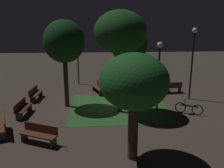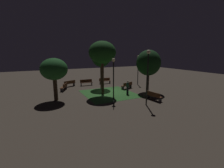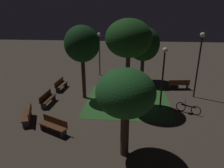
{
  "view_description": "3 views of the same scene",
  "coord_description": "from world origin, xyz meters",
  "views": [
    {
      "loc": [
        14.91,
        -0.59,
        5.27
      ],
      "look_at": [
        -0.18,
        0.47,
        1.39
      ],
      "focal_mm": 37.62,
      "sensor_mm": 36.0,
      "label": 1
    },
    {
      "loc": [
        8.17,
        16.9,
        4.76
      ],
      "look_at": [
        0.32,
        1.24,
        1.22
      ],
      "focal_mm": 24.66,
      "sensor_mm": 36.0,
      "label": 2
    },
    {
      "loc": [
        14.74,
        0.97,
        6.63
      ],
      "look_at": [
        -0.17,
        -0.36,
        1.12
      ],
      "focal_mm": 33.02,
      "sensor_mm": 36.0,
      "label": 3
    }
  ],
  "objects": [
    {
      "name": "ground_plane",
      "position": [
        0.0,
        0.0,
        0.0
      ],
      "size": [
        60.0,
        60.0,
        0.0
      ],
      "primitive_type": "plane",
      "color": "#473D33"
    },
    {
      "name": "grass_lawn",
      "position": [
        0.53,
        0.88,
        0.01
      ],
      "size": [
        5.78,
        6.19,
        0.01
      ],
      "primitive_type": "cube",
      "color": "#2D6028",
      "rests_on": "ground"
    },
    {
      "name": "bench_by_lamp",
      "position": [
        -1.52,
        -4.95,
        0.48
      ],
      "size": [
        1.83,
        0.61,
        0.88
      ],
      "color": "brown",
      "rests_on": "ground"
    },
    {
      "name": "bench_front_right",
      "position": [
        1.51,
        -4.95,
        0.48
      ],
      "size": [
        1.83,
        0.58,
        0.88
      ],
      "color": "#422314",
      "rests_on": "ground"
    },
    {
      "name": "bench_lawn_edge",
      "position": [
        -2.44,
        5.24,
        0.48
      ],
      "size": [
        0.68,
        1.84,
        0.88
      ],
      "color": "#512D19",
      "rests_on": "ground"
    },
    {
      "name": "bench_front_left",
      "position": [
        3.95,
        -5.23,
        0.48
      ],
      "size": [
        1.85,
        1.1,
        0.88
      ],
      "color": "#512D19",
      "rests_on": "ground"
    },
    {
      "name": "bench_back_row",
      "position": [
        5.01,
        -3.19,
        0.48
      ],
      "size": [
        1.21,
        1.83,
        0.88
      ],
      "color": "#512D19",
      "rests_on": "ground"
    },
    {
      "name": "bench_near_trees",
      "position": [
        -2.77,
        -0.37,
        0.48
      ],
      "size": [
        1.86,
        1.01,
        0.88
      ],
      "color": "#512D19",
      "rests_on": "ground"
    },
    {
      "name": "tree_back_left",
      "position": [
        1.32,
        0.84,
        4.79
      ],
      "size": [
        3.03,
        3.03,
        6.08
      ],
      "color": "#423021",
      "rests_on": "ground"
    },
    {
      "name": "tree_tall_center",
      "position": [
        6.51,
        0.83,
        3.15
      ],
      "size": [
        2.63,
        2.63,
        4.28
      ],
      "color": "#423021",
      "rests_on": "ground"
    },
    {
      "name": "tree_near_wall",
      "position": [
        -4.17,
        2.14,
        3.57
      ],
      "size": [
        2.93,
        2.93,
        5.14
      ],
      "color": "#38281C",
      "rests_on": "ground"
    },
    {
      "name": "tree_back_right",
      "position": [
        0.07,
        -2.52,
        4.19
      ],
      "size": [
        2.57,
        2.57,
        5.56
      ],
      "color": "#38281C",
      "rests_on": "ground"
    },
    {
      "name": "lamp_post_plaza_east",
      "position": [
        -0.82,
        6.1,
        3.37
      ],
      "size": [
        0.36,
        0.36,
        5.03
      ],
      "color": "black",
      "rests_on": "ground"
    },
    {
      "name": "lamp_post_near_wall",
      "position": [
        1.14,
        3.23,
        2.92
      ],
      "size": [
        0.36,
        0.36,
        4.26
      ],
      "color": "black",
      "rests_on": "ground"
    },
    {
      "name": "lamp_post_path_center",
      "position": [
        -5.81,
        -2.15,
        3.0
      ],
      "size": [
        0.36,
        0.36,
        4.4
      ],
      "color": "#333338",
      "rests_on": "ground"
    },
    {
      "name": "bicycle",
      "position": [
        1.99,
        4.95,
        0.34
      ],
      "size": [
        0.86,
        1.47,
        0.93
      ],
      "color": "black",
      "rests_on": "ground"
    },
    {
      "name": "pedestrian",
      "position": [
        -1.3,
        2.08,
        0.85
      ],
      "size": [
        0.34,
        0.34,
        1.61
      ],
      "color": "black",
      "rests_on": "ground"
    }
  ]
}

